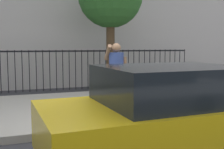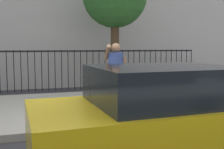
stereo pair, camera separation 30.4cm
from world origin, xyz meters
The scene contains 6 objects.
ground_plane centered at (0.00, 0.00, 0.00)m, with size 60.00×60.00×0.00m, color #333338.
sidewalk centered at (0.00, 2.20, 0.07)m, with size 28.00×4.40×0.15m, color #B2ADA3.
iron_fence centered at (0.00, 5.90, 1.02)m, with size 12.03×0.04×1.60m.
taxi_yellow centered at (0.86, -1.58, 0.70)m, with size 4.27×2.00×1.45m.
pedestrian_on_phone centered at (0.82, 0.93, 1.11)m, with size 0.68×0.49×1.66m.
street_bench centered at (2.74, 3.39, 0.65)m, with size 1.60×0.45×0.95m.
Camera 1 is at (-1.46, -5.14, 1.73)m, focal length 44.84 mm.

